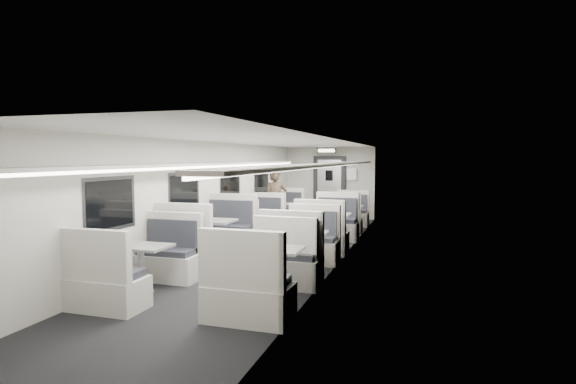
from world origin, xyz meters
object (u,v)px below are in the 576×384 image
Objects in this scene: booth_left_a at (278,215)px; booth_left_b at (253,225)px; booth_right_a at (348,217)px; vestibule_door at (329,188)px; exit_sign at (327,151)px; booth_left_d at (141,268)px; booth_right_d at (270,274)px; booth_right_b at (330,229)px; booth_right_c at (302,251)px; passenger at (276,201)px; booth_left_c at (210,239)px.

booth_left_b reaches higher than booth_left_a.
booth_right_a is 2.50m from vestibule_door.
exit_sign is (-1.00, 1.70, 1.93)m from booth_right_a.
vestibule_door reaches higher than booth_left_d.
booth_right_d reaches higher than booth_left_d.
exit_sign is (-1.00, 8.41, 1.88)m from booth_right_d.
booth_right_b is 0.99× the size of booth_right_d.
passenger is at bearing 114.79° from booth_right_c.
booth_right_a is 0.94× the size of booth_right_c.
booth_left_d is 1.06× the size of booth_right_a.
booth_left_a is 2.02m from booth_right_a.
booth_left_d is 1.00× the size of vestibule_door.
booth_left_b is at bearing 90.00° from booth_left_c.
booth_left_d is 8.88m from exit_sign.
vestibule_door is (1.00, 6.82, 0.62)m from booth_left_c.
booth_left_b is at bearing 126.77° from booth_right_c.
booth_right_b reaches higher than booth_left_d.
booth_right_d reaches higher than booth_right_c.
booth_left_d is (0.00, -4.59, 0.00)m from booth_left_b.
booth_left_c reaches higher than booth_left_d.
booth_left_d is at bearing -90.00° from booth_left_a.
booth_left_c reaches higher than booth_right_b.
booth_left_d reaches higher than booth_right_a.
passenger is at bearing -106.53° from exit_sign.
booth_left_a is 3.04m from booth_right_b.
booth_right_b reaches higher than booth_right_c.
vestibule_door is at bearing 101.90° from booth_right_b.
booth_right_a is 2.76m from exit_sign.
passenger is at bearing 87.10° from booth_left_c.
booth_right_a is 0.94× the size of vestibule_door.
booth_right_d is (2.00, -6.44, 0.03)m from booth_left_a.
booth_right_c is (0.00, -5.00, 0.02)m from booth_right_a.
booth_left_c reaches higher than booth_left_b.
exit_sign reaches higher than passenger.
booth_right_a is at bearing 90.00° from booth_right_c.
booth_right_a is at bearing 49.28° from booth_left_b.
booth_left_c is at bearing 90.00° from booth_left_d.
booth_right_a is (2.00, 4.63, -0.07)m from booth_left_c.
exit_sign is (1.00, 4.02, 1.91)m from booth_left_b.
booth_left_a is 0.98× the size of booth_right_c.
booth_left_b is 1.37m from passenger.
booth_left_d is 4.79m from booth_right_b.
vestibule_door is at bearing 96.41° from booth_right_d.
booth_right_c reaches higher than booth_left_a.
exit_sign is (1.00, 8.61, 1.90)m from booth_left_d.
booth_right_b is 3.57× the size of exit_sign.
booth_right_b is at bearing 90.00° from booth_right_c.
booth_right_d is at bearing 5.86° from booth_left_d.
booth_right_d is at bearing -90.00° from booth_right_a.
booth_left_b is at bearing 173.34° from booth_right_b.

